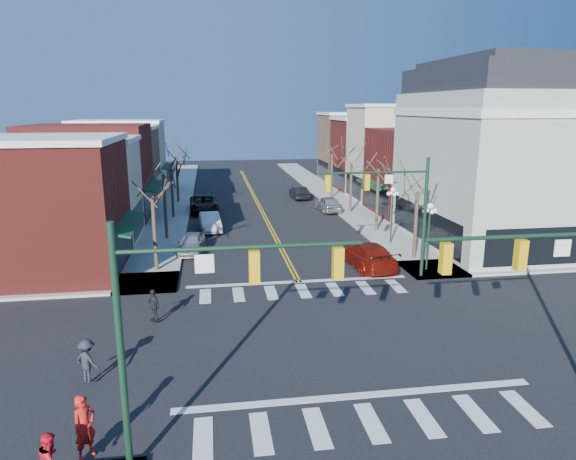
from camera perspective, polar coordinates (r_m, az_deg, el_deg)
name	(u,v)px	position (r m, az deg, el deg)	size (l,w,h in m)	color
ground	(328,339)	(23.18, 4.50, -12.03)	(160.00, 160.00, 0.00)	black
sidewalk_left	(163,236)	(41.73, -13.68, -0.63)	(3.50, 70.00, 0.15)	#9E9B93
sidewalk_right	(376,228)	(43.73, 9.79, 0.20)	(3.50, 70.00, 0.15)	#9E9B93
bldg_left_brick_a	(33,210)	(34.34, -26.49, 2.04)	(10.00, 8.50, 8.00)	maroon
bldg_left_stucco_a	(67,193)	(41.71, -23.31, 3.80)	(10.00, 7.00, 7.50)	beige
bldg_left_brick_b	(91,173)	(49.35, -21.09, 5.92)	(10.00, 9.00, 8.50)	maroon
bldg_left_tan	(108,167)	(57.42, -19.35, 6.65)	(10.00, 7.50, 7.80)	#886B4B
bldg_left_stucco_b	(120,158)	(65.00, -18.14, 7.63)	(10.00, 8.00, 8.20)	beige
bldg_right_brick_a	(427,172)	(50.76, 15.22, 6.25)	(10.00, 8.50, 8.00)	maroon
bldg_right_stucco	(399,154)	(57.80, 12.20, 8.24)	(10.00, 7.00, 10.00)	beige
bldg_right_brick_b	(377,155)	(64.91, 9.83, 8.22)	(10.00, 8.00, 8.50)	maroon
bldg_right_tan	(358,148)	(72.50, 7.84, 9.02)	(10.00, 8.00, 9.00)	#886B4B
victorian_corner	(506,154)	(41.03, 23.06, 7.78)	(12.25, 14.25, 13.30)	#A6B59D
traffic_mast_near_left	(190,311)	(14.00, -10.81, -8.84)	(6.60, 0.28, 7.20)	#14331E
traffic_mast_near_right	(570,289)	(17.44, 28.84, -5.80)	(6.60, 0.28, 7.20)	#14331E
traffic_mast_far_right	(395,201)	(30.11, 11.81, 3.13)	(6.60, 0.28, 7.20)	#14331E
lamppost_corner	(429,225)	(32.45, 15.39, 0.51)	(0.36, 0.36, 4.33)	#14331E
lamppost_midblock	(392,206)	(38.34, 11.51, 2.67)	(0.36, 0.36, 4.33)	#14331E
tree_left_a	(155,235)	(32.45, -14.59, -0.49)	(0.24, 0.24, 4.76)	#382B21
tree_left_b	(165,208)	(40.21, -13.49, 2.42)	(0.24, 0.24, 5.04)	#382B21
tree_left_c	(172,194)	(48.11, -12.72, 3.94)	(0.24, 0.24, 4.55)	#382B21
tree_left_d	(177,180)	(55.97, -12.19, 5.45)	(0.24, 0.24, 4.90)	#382B21
tree_right_a	(416,226)	(34.90, 13.99, 0.39)	(0.24, 0.24, 4.62)	#382B21
tree_right_b	(377,201)	(42.19, 9.90, 3.20)	(0.24, 0.24, 5.18)	#382B21
tree_right_c	(351,188)	(49.76, 7.00, 4.64)	(0.24, 0.24, 4.83)	#382B21
tree_right_d	(332,177)	(57.42, 4.86, 5.93)	(0.24, 0.24, 4.97)	#382B21
car_left_near	(191,243)	(36.60, -10.71, -1.43)	(1.66, 4.12, 1.40)	#ABAAAF
car_left_mid	(210,222)	(42.92, -8.65, 0.89)	(1.55, 4.46, 1.47)	silver
car_left_far	(204,204)	(50.81, -9.35, 2.90)	(2.67, 5.79, 1.61)	black
car_right_near	(367,255)	(33.04, 8.80, -2.78)	(2.28, 5.61, 1.63)	maroon
car_right_mid	(328,204)	(50.44, 4.47, 2.93)	(1.82, 4.53, 1.54)	#ABABB0
car_right_far	(299,193)	(57.33, 1.23, 4.15)	(1.46, 4.18, 1.38)	black
pedestrian_red_a	(85,427)	(16.65, -21.66, -19.66)	(0.71, 0.47, 1.94)	red
pedestrian_dark_a	(154,305)	(25.09, -14.71, -8.09)	(0.92, 0.38, 1.56)	black
pedestrian_dark_b	(87,361)	(20.64, -21.40, -13.36)	(1.06, 0.61, 1.64)	black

